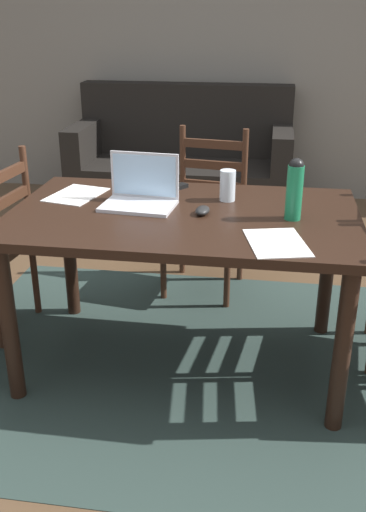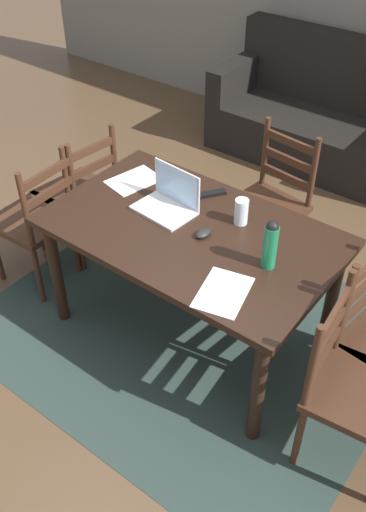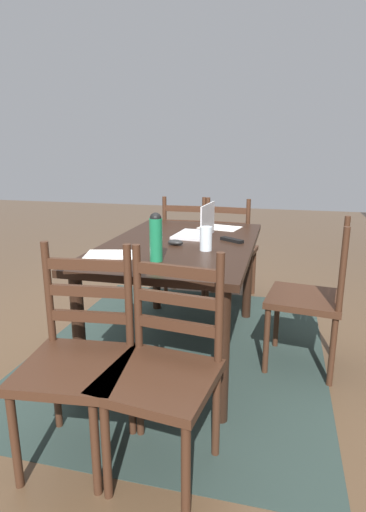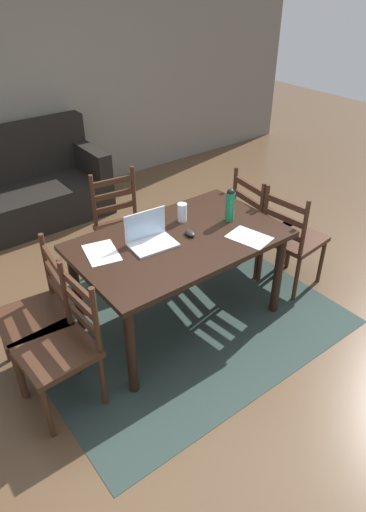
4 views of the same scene
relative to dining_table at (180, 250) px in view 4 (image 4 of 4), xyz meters
name	(u,v)px [view 4 (image 4 of 4)]	position (x,y,z in m)	size (l,w,h in m)	color
ground_plane	(180,318)	(0.00, 0.00, -0.67)	(14.00, 14.00, 0.00)	brown
area_rug	(180,318)	(0.00, 0.00, -0.67)	(2.35, 1.91, 0.01)	#283833
wall_back	(19,82)	(0.00, 2.86, 0.68)	(8.00, 0.12, 2.70)	slate
dining_table	(180,250)	(0.00, 0.00, 0.00)	(1.53, 0.93, 0.77)	black
chair_right_far	(259,222)	(1.05, 0.19, -0.21)	(0.49, 0.49, 0.95)	#3D2316
chair_far_head	(123,229)	(0.01, 0.84, -0.21)	(0.50, 0.50, 0.95)	#3D2316
chair_left_far	(38,315)	(-1.05, 0.18, -0.21)	(0.48, 0.48, 0.95)	#3D2316
chair_left_near	(62,347)	(-1.05, -0.18, -0.21)	(0.46, 0.46, 0.95)	#3D2316
chair_right_near	(292,239)	(1.05, -0.19, -0.21)	(0.48, 0.48, 0.95)	#3D2316
couch	(20,191)	(-0.37, 2.38, -0.31)	(1.80, 0.80, 1.00)	black
laptop	(150,236)	(-0.21, 0.08, 0.15)	(0.34, 0.25, 0.23)	silver
water_bottle	(230,204)	(0.47, -0.01, 0.23)	(0.07, 0.07, 0.26)	#197247
drinking_glass	(182,212)	(0.18, 0.20, 0.17)	(0.07, 0.07, 0.14)	silver
computer_mouse	(190,233)	(0.09, -0.01, 0.11)	(0.06, 0.10, 0.03)	black
tv_remote	(144,224)	(-0.10, 0.32, 0.11)	(0.04, 0.17, 0.02)	black
paper_stack_left	(102,253)	(-0.54, 0.17, 0.10)	(0.21, 0.30, 0.00)	white
paper_stack_right	(249,237)	(0.41, -0.30, 0.10)	(0.21, 0.30, 0.00)	white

